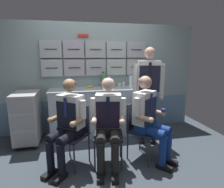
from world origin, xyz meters
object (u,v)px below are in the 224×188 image
at_px(service_trolley, 27,117).
at_px(crew_member_center, 108,120).
at_px(folding_chair_center, 108,127).
at_px(folding_chair_near_trolley, 139,124).
at_px(snack_banana, 90,87).
at_px(water_bottle_blue_cap, 131,81).
at_px(espresso_cup_small, 119,84).
at_px(crew_member_near_trolley, 149,115).
at_px(crew_member_standing, 149,87).
at_px(folding_chair_left, 75,128).
at_px(crew_member_left, 67,121).

xyz_separation_m(service_trolley, crew_member_center, (1.24, -0.99, 0.19)).
xyz_separation_m(folding_chair_center, folding_chair_near_trolley, (0.48, 0.01, 0.00)).
bearing_deg(folding_chair_near_trolley, snack_banana, 120.90).
bearing_deg(water_bottle_blue_cap, espresso_cup_small, 133.99).
height_order(crew_member_near_trolley, crew_member_standing, crew_member_standing).
relative_size(crew_member_near_trolley, water_bottle_blue_cap, 4.73).
xyz_separation_m(crew_member_standing, snack_banana, (-0.96, 0.59, -0.06)).
bearing_deg(service_trolley, folding_chair_near_trolley, -25.10).
height_order(crew_member_center, snack_banana, crew_member_center).
height_order(crew_member_near_trolley, espresso_cup_small, crew_member_near_trolley).
height_order(crew_member_center, espresso_cup_small, crew_member_center).
relative_size(folding_chair_left, crew_member_near_trolley, 0.67).
distance_m(folding_chair_left, folding_chair_near_trolley, 0.96).
distance_m(folding_chair_near_trolley, crew_member_standing, 0.74).
height_order(crew_member_near_trolley, water_bottle_blue_cap, crew_member_near_trolley).
relative_size(service_trolley, folding_chair_left, 1.09).
height_order(folding_chair_left, crew_member_near_trolley, crew_member_near_trolley).
distance_m(folding_chair_left, espresso_cup_small, 1.49).
height_order(folding_chair_center, folding_chair_near_trolley, same).
height_order(service_trolley, folding_chair_center, service_trolley).
distance_m(folding_chair_center, snack_banana, 1.16).
bearing_deg(water_bottle_blue_cap, crew_member_near_trolley, -93.11).
bearing_deg(folding_chair_left, crew_member_center, -27.10).
relative_size(service_trolley, folding_chair_center, 1.09).
bearing_deg(folding_chair_near_trolley, crew_member_standing, 55.05).
relative_size(folding_chair_center, folding_chair_near_trolley, 1.00).
relative_size(crew_member_left, snack_banana, 7.16).
height_order(crew_member_left, folding_chair_center, crew_member_left).
bearing_deg(service_trolley, crew_member_near_trolley, -27.02).
distance_m(folding_chair_left, crew_member_standing, 1.42).
bearing_deg(crew_member_near_trolley, service_trolley, 152.98).
relative_size(folding_chair_left, folding_chair_near_trolley, 1.00).
bearing_deg(crew_member_center, snack_banana, 95.84).
distance_m(folding_chair_center, crew_member_near_trolley, 0.61).
bearing_deg(service_trolley, water_bottle_blue_cap, 3.69).
height_order(crew_member_center, crew_member_standing, crew_member_standing).
relative_size(folding_chair_near_trolley, snack_banana, 4.88).
bearing_deg(folding_chair_near_trolley, crew_member_left, -176.34).
distance_m(folding_chair_left, snack_banana, 1.13).
bearing_deg(water_bottle_blue_cap, crew_member_standing, -71.00).
height_order(folding_chair_center, water_bottle_blue_cap, water_bottle_blue_cap).
bearing_deg(crew_member_near_trolley, folding_chair_center, 168.67).
xyz_separation_m(folding_chair_left, crew_member_standing, (1.28, 0.40, 0.48)).
xyz_separation_m(water_bottle_blue_cap, espresso_cup_small, (-0.19, 0.19, -0.09)).
distance_m(folding_chair_center, crew_member_center, 0.23).
distance_m(crew_member_standing, snack_banana, 1.13).
xyz_separation_m(folding_chair_left, water_bottle_blue_cap, (1.11, 0.88, 0.53)).
relative_size(folding_chair_near_trolley, espresso_cup_small, 11.29).
xyz_separation_m(service_trolley, water_bottle_blue_cap, (1.91, 0.12, 0.55)).
height_order(crew_member_left, folding_chair_near_trolley, crew_member_left).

